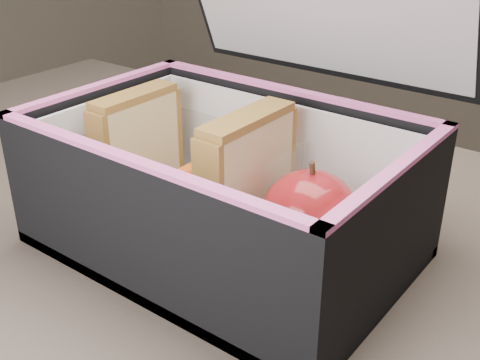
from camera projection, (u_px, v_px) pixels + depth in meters
name	position (u px, v px, depth m)	size (l,w,h in m)	color
lunch_bag	(227.00, 177.00, 0.50)	(0.30, 0.28, 0.30)	black
plastic_tub	(189.00, 178.00, 0.54)	(0.17, 0.12, 0.07)	white
sandwich_left	(138.00, 143.00, 0.56)	(0.02, 0.09, 0.10)	beige
sandwich_right	(247.00, 176.00, 0.49)	(0.03, 0.10, 0.11)	beige
carrot_sticks	(192.00, 194.00, 0.54)	(0.05, 0.15, 0.03)	orange
paper_napkin	(314.00, 259.00, 0.48)	(0.07, 0.08, 0.01)	white
red_apple	(310.00, 214.00, 0.46)	(0.08, 0.08, 0.08)	maroon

